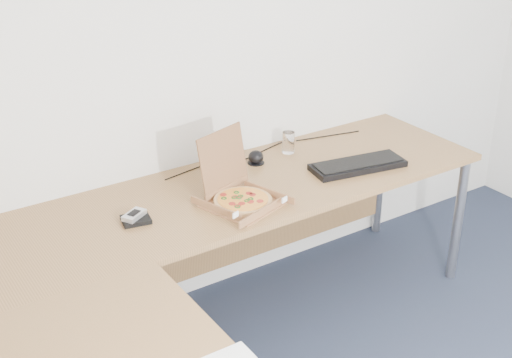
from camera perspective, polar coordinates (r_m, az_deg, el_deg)
desk at (r=2.71m, az=-3.07°, el=-6.53°), size 2.50×2.20×0.73m
pizza_box at (r=3.02m, az=-1.25°, el=-1.43°), size 0.28×0.33×0.29m
drinking_glass at (r=3.52m, az=2.64°, el=2.98°), size 0.06×0.06×0.11m
keyboard at (r=3.40m, az=8.23°, el=1.10°), size 0.48×0.24×0.03m
wallet at (r=2.94m, az=-9.69°, el=-3.25°), size 0.13×0.12×0.02m
phone at (r=2.93m, az=-9.84°, el=-2.90°), size 0.12×0.10×0.02m
dome_speaker at (r=3.40m, az=-0.01°, el=1.83°), size 0.08×0.08×0.07m
cable_bundle at (r=3.54m, az=0.40°, el=2.21°), size 0.55×0.11×0.01m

